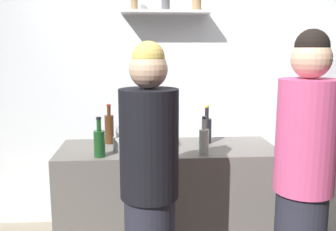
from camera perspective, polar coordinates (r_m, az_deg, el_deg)
The scene contains 12 objects.
back_wall_assembly at distance 3.59m, azimuth 2.19°, elevation 4.52°, with size 4.80×0.32×2.60m.
refrigerator at distance 3.59m, azimuth 20.59°, elevation -4.53°, with size 0.57×0.68×1.57m.
counter at distance 3.08m, azimuth 0.00°, elevation -12.86°, with size 1.68×0.63×0.89m, color #66605B.
baking_pan at distance 3.06m, azimuth -2.04°, elevation -3.74°, with size 0.34×0.24×0.05m, color gray.
utensil_holder at distance 2.83m, azimuth -7.37°, elevation -4.29°, with size 0.09×0.09×0.21m.
wine_bottle_dark_glass at distance 3.06m, azimuth 5.83°, elevation -2.09°, with size 0.08×0.08×0.31m.
wine_bottle_green_glass at distance 2.70m, azimuth -10.31°, elevation -4.00°, with size 0.08×0.08×0.29m.
wine_bottle_pale_glass at distance 2.72m, azimuth 5.44°, elevation -3.81°, with size 0.07×0.07×0.28m.
wine_bottle_amber_glass at distance 3.07m, azimuth -8.84°, elevation -1.90°, with size 0.07×0.07×0.32m.
water_bottle_plastic at distance 2.70m, azimuth -5.74°, elevation -3.71°, with size 0.09×0.09×0.25m.
person_blonde at distance 2.25m, azimuth -2.81°, elevation -11.05°, with size 0.34×0.34×1.69m.
person_pink_top at distance 2.37m, azimuth 19.70°, elevation -9.52°, with size 0.34×0.34×1.76m.
Camera 1 is at (-0.41, -2.30, 1.65)m, focal length 40.42 mm.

